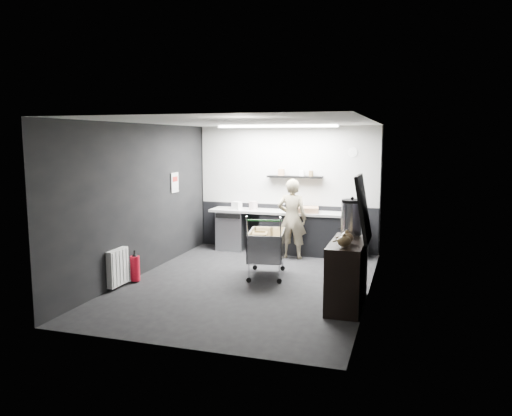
% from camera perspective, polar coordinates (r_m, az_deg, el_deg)
% --- Properties ---
extents(floor, '(5.50, 5.50, 0.00)m').
position_cam_1_polar(floor, '(8.56, -0.94, -8.57)').
color(floor, black).
rests_on(floor, ground).
extents(ceiling, '(5.50, 5.50, 0.00)m').
position_cam_1_polar(ceiling, '(8.21, -0.98, 9.82)').
color(ceiling, silver).
rests_on(ceiling, wall_back).
extents(wall_back, '(5.50, 0.00, 5.50)m').
position_cam_1_polar(wall_back, '(10.90, 3.57, 2.24)').
color(wall_back, black).
rests_on(wall_back, floor).
extents(wall_front, '(5.50, 0.00, 5.50)m').
position_cam_1_polar(wall_front, '(5.76, -9.56, -3.00)').
color(wall_front, black).
rests_on(wall_front, floor).
extents(wall_left, '(0.00, 5.50, 5.50)m').
position_cam_1_polar(wall_left, '(9.10, -13.01, 0.91)').
color(wall_left, black).
rests_on(wall_left, floor).
extents(wall_right, '(0.00, 5.50, 5.50)m').
position_cam_1_polar(wall_right, '(7.89, 12.98, -0.15)').
color(wall_right, black).
rests_on(wall_right, floor).
extents(kitchen_wall_panel, '(3.95, 0.02, 1.70)m').
position_cam_1_polar(kitchen_wall_panel, '(10.85, 3.57, 4.86)').
color(kitchen_wall_panel, '#BCBCB7').
rests_on(kitchen_wall_panel, wall_back).
extents(dado_panel, '(3.95, 0.02, 1.00)m').
position_cam_1_polar(dado_panel, '(11.00, 3.51, -2.18)').
color(dado_panel, black).
rests_on(dado_panel, wall_back).
extents(floating_shelf, '(1.20, 0.22, 0.04)m').
position_cam_1_polar(floating_shelf, '(10.71, 4.46, 3.58)').
color(floating_shelf, black).
rests_on(floating_shelf, wall_back).
extents(wall_clock, '(0.20, 0.03, 0.20)m').
position_cam_1_polar(wall_clock, '(10.58, 11.00, 6.28)').
color(wall_clock, white).
rests_on(wall_clock, wall_back).
extents(poster, '(0.02, 0.30, 0.40)m').
position_cam_1_polar(poster, '(10.20, -9.28, 2.89)').
color(poster, silver).
rests_on(poster, wall_left).
extents(poster_red_band, '(0.02, 0.22, 0.10)m').
position_cam_1_polar(poster_red_band, '(10.20, -9.26, 3.28)').
color(poster_red_band, red).
rests_on(poster_red_band, poster).
extents(radiator, '(0.10, 0.50, 0.60)m').
position_cam_1_polar(radiator, '(8.49, -15.52, -6.54)').
color(radiator, white).
rests_on(radiator, wall_left).
extents(ceiling_strip, '(2.40, 0.20, 0.04)m').
position_cam_1_polar(ceiling_strip, '(9.98, 2.39, 9.31)').
color(ceiling_strip, white).
rests_on(ceiling_strip, ceiling).
extents(prep_counter, '(3.20, 0.61, 0.90)m').
position_cam_1_polar(prep_counter, '(10.68, 3.82, -2.72)').
color(prep_counter, black).
rests_on(prep_counter, floor).
extents(person, '(0.61, 0.42, 1.63)m').
position_cam_1_polar(person, '(10.15, 4.14, -1.24)').
color(person, beige).
rests_on(person, floor).
extents(shopping_cart, '(0.77, 1.10, 1.11)m').
position_cam_1_polar(shopping_cart, '(8.83, 1.19, -4.50)').
color(shopping_cart, silver).
rests_on(shopping_cart, floor).
extents(sideboard, '(0.55, 1.28, 1.92)m').
position_cam_1_polar(sideboard, '(7.44, 10.51, -6.39)').
color(sideboard, black).
rests_on(sideboard, floor).
extents(fire_extinguisher, '(0.16, 0.16, 0.53)m').
position_cam_1_polar(fire_extinguisher, '(8.78, -13.65, -6.62)').
color(fire_extinguisher, red).
rests_on(fire_extinguisher, floor).
extents(cardboard_box, '(0.62, 0.52, 0.11)m').
position_cam_1_polar(cardboard_box, '(10.48, 5.63, -0.19)').
color(cardboard_box, '#9E7554').
rests_on(cardboard_box, prep_counter).
extents(pink_tub, '(0.18, 0.18, 0.18)m').
position_cam_1_polar(pink_tub, '(10.81, -0.31, 0.29)').
color(pink_tub, beige).
rests_on(pink_tub, prep_counter).
extents(white_container, '(0.22, 0.20, 0.17)m').
position_cam_1_polar(white_container, '(10.88, -2.21, 0.29)').
color(white_container, white).
rests_on(white_container, prep_counter).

